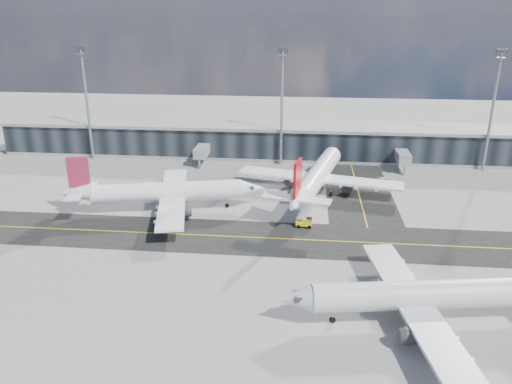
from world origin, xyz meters
TOP-DOWN VIEW (x-y plane):
  - ground at (0.00, 0.00)m, footprint 300.00×300.00m
  - taxiway_lanes at (3.91, 10.74)m, footprint 180.00×63.00m
  - terminal_concourse at (0.04, 54.93)m, footprint 152.00×19.80m
  - floodlight_masts at (0.00, 48.00)m, footprint 102.50×0.70m
  - airliner_af at (-21.03, 14.69)m, footprint 38.59×33.14m
  - airliner_redtail at (8.89, 26.73)m, footprint 35.90×41.78m
  - airliner_near at (21.86, -18.09)m, footprint 37.07×31.75m
  - baggage_tug at (6.69, 9.29)m, footprint 3.01×1.60m
  - service_van at (24.02, 34.51)m, footprint 2.52×5.32m

SIDE VIEW (x-z plane):
  - ground at x=0.00m, z-range 0.00..0.00m
  - taxiway_lanes at x=3.91m, z-range -0.01..0.03m
  - service_van at x=24.02m, z-range 0.00..1.47m
  - baggage_tug at x=6.69m, z-range 0.00..1.87m
  - airliner_near at x=21.86m, z-range -1.87..9.13m
  - airliner_af at x=-21.03m, z-range -1.95..9.55m
  - terminal_concourse at x=0.04m, z-range -0.31..8.49m
  - airliner_redtail at x=8.89m, z-range -2.12..10.36m
  - floodlight_masts at x=0.00m, z-range 1.16..30.06m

